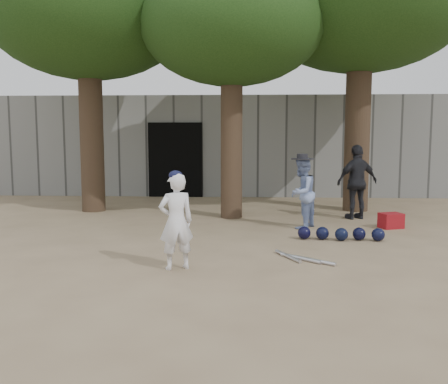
# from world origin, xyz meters

# --- Properties ---
(ground) EXTENTS (70.00, 70.00, 0.00)m
(ground) POSITION_xyz_m (0.00, 0.00, 0.00)
(ground) COLOR #937C5E
(ground) RESTS_ON ground
(boy_player) EXTENTS (0.58, 0.49, 1.34)m
(boy_player) POSITION_xyz_m (-0.00, -0.14, 0.67)
(boy_player) COLOR white
(boy_player) RESTS_ON ground
(spectator_blue) EXTENTS (0.80, 0.86, 1.41)m
(spectator_blue) POSITION_xyz_m (2.04, 3.00, 0.71)
(spectator_blue) COLOR #7F94C5
(spectator_blue) RESTS_ON ground
(spectator_dark) EXTENTS (1.04, 0.70, 1.64)m
(spectator_dark) POSITION_xyz_m (3.37, 4.15, 0.82)
(spectator_dark) COLOR black
(spectator_dark) RESTS_ON ground
(red_bag) EXTENTS (0.50, 0.44, 0.30)m
(red_bag) POSITION_xyz_m (3.83, 3.08, 0.15)
(red_bag) COLOR #A6161A
(red_bag) RESTS_ON ground
(back_building) EXTENTS (16.00, 5.24, 3.00)m
(back_building) POSITION_xyz_m (-0.00, 10.33, 1.50)
(back_building) COLOR gray
(back_building) RESTS_ON ground
(helmet_row) EXTENTS (1.51, 0.33, 0.23)m
(helmet_row) POSITION_xyz_m (2.63, 1.88, 0.12)
(helmet_row) COLOR black
(helmet_row) RESTS_ON ground
(bat_pile) EXTENTS (0.84, 0.82, 0.06)m
(bat_pile) POSITION_xyz_m (1.77, 0.43, 0.03)
(bat_pile) COLOR silver
(bat_pile) RESTS_ON ground
(tree_row) EXTENTS (11.40, 5.80, 6.69)m
(tree_row) POSITION_xyz_m (0.74, 5.02, 4.69)
(tree_row) COLOR brown
(tree_row) RESTS_ON ground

